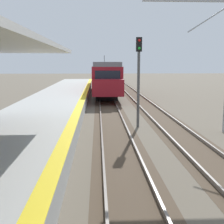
{
  "coord_description": "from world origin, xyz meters",
  "views": [
    {
      "loc": [
        0.98,
        2.3,
        3.75
      ],
      "look_at": [
        1.47,
        12.16,
        2.1
      ],
      "focal_mm": 46.95,
      "sensor_mm": 36.0,
      "label": 1
    }
  ],
  "objects": [
    {
      "name": "rail_signal_post",
      "position": [
        3.36,
        19.24,
        3.19
      ],
      "size": [
        0.32,
        0.34,
        5.2
      ],
      "color": "#4C4C4C",
      "rests_on": "ground"
    },
    {
      "name": "track_pair_nearest_platform",
      "position": [
        1.9,
        20.0,
        0.05
      ],
      "size": [
        2.34,
        120.0,
        0.16
      ],
      "color": "#4C3D2D",
      "rests_on": "ground"
    },
    {
      "name": "approaching_train",
      "position": [
        1.9,
        37.74,
        2.18
      ],
      "size": [
        2.93,
        19.6,
        4.76
      ],
      "color": "maroon",
      "rests_on": "ground"
    },
    {
      "name": "station_platform",
      "position": [
        -2.5,
        16.0,
        0.45
      ],
      "size": [
        5.0,
        80.0,
        0.91
      ],
      "color": "#A8A8A3",
      "rests_on": "ground"
    },
    {
      "name": "track_pair_middle",
      "position": [
        5.3,
        20.0,
        0.05
      ],
      "size": [
        2.34,
        120.0,
        0.16
      ],
      "color": "#4C3D2D",
      "rests_on": "ground"
    }
  ]
}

